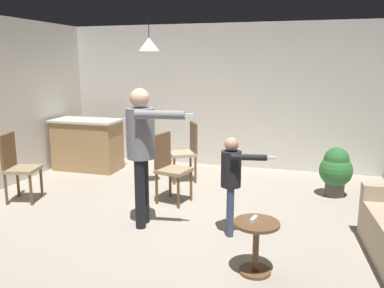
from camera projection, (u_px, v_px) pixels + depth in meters
ground at (175, 228)px, 4.90m from camera, size 7.68×7.68×0.00m
wall_back at (228, 96)px, 7.63m from camera, size 6.40×0.10×2.70m
kitchen_counter at (88, 144)px, 7.50m from camera, size 1.26×0.66×0.95m
side_table_by_couch at (256, 241)px, 3.81m from camera, size 0.44×0.44×0.52m
person_adult at (142, 142)px, 4.79m from camera, size 0.86×0.49×1.70m
person_child at (232, 175)px, 4.59m from camera, size 0.62×0.33×1.16m
dining_chair_by_counter at (169, 165)px, 5.74m from camera, size 0.50×0.50×1.00m
dining_chair_near_wall at (17, 165)px, 5.77m from camera, size 0.51×0.51×1.00m
dining_chair_centre_back at (187, 149)px, 6.77m from camera, size 0.57×0.57×1.00m
potted_plant_corner at (336, 169)px, 6.01m from camera, size 0.49×0.49×0.75m
spare_remote_on_table at (254, 219)px, 3.79m from camera, size 0.06×0.13×0.04m
ceiling_light_pendant at (149, 44)px, 5.90m from camera, size 0.32×0.32×0.55m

